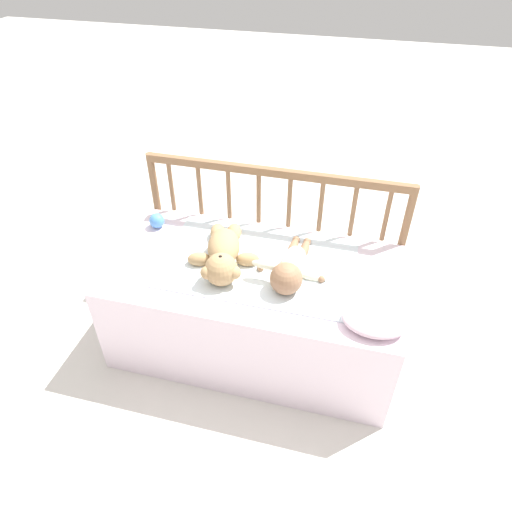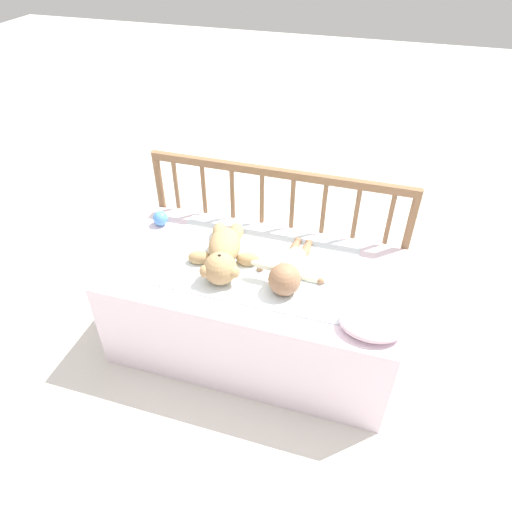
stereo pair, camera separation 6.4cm
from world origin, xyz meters
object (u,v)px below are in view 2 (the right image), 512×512
Objects in this scene: teddy_bear at (223,253)px; baby at (290,269)px; small_pillow at (371,324)px; toy_ball at (160,218)px.

teddy_bear is 0.29m from baby.
baby reaches higher than small_pillow.
teddy_bear reaches higher than toy_ball.
baby is at bearing 151.26° from small_pillow.
toy_ball reaches higher than small_pillow.
teddy_bear is 0.67m from small_pillow.
baby is (0.29, -0.01, -0.01)m from teddy_bear.
small_pillow is 1.10m from toy_ball.
baby reaches higher than toy_ball.
toy_ball is at bearing 154.12° from teddy_bear.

